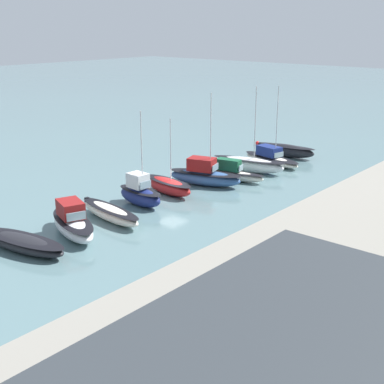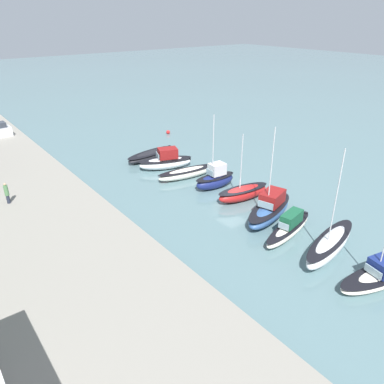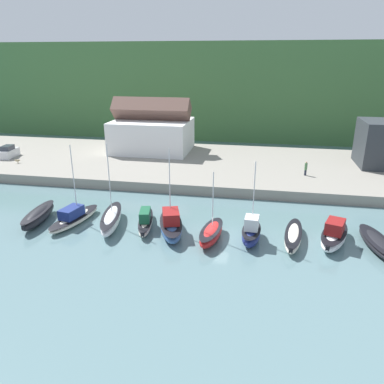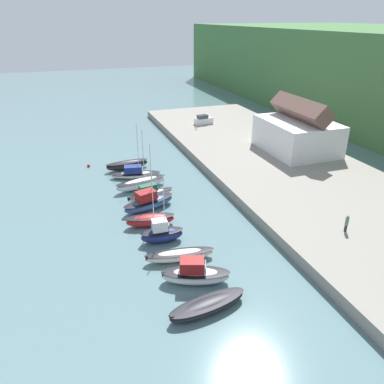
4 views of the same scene
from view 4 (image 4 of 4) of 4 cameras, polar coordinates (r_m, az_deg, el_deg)
ground_plane at (r=48.24m, az=-5.08°, el=-5.19°), size 320.00×320.00×0.00m
quay_promenade at (r=58.37m, az=19.39°, el=-0.15°), size 113.60×26.15×1.45m
harbor_clubhouse at (r=72.11m, az=15.74°, el=8.70°), size 14.31×11.03×9.92m
moored_boat_0 at (r=66.34m, az=-9.82°, el=4.11°), size 2.70×7.70×1.57m
moored_boat_1 at (r=62.66m, az=-8.65°, el=2.82°), size 3.84×8.44×9.10m
moored_boat_2 at (r=58.46m, az=-7.76°, el=1.33°), size 3.67×8.56×9.41m
moored_boat_3 at (r=55.11m, az=-6.43°, el=-0.23°), size 2.95×7.47×2.22m
moored_boat_4 at (r=52.04m, az=-6.66°, el=-1.55°), size 4.54×8.03×9.34m
moored_boat_5 at (r=48.08m, az=-6.37°, el=-4.26°), size 2.69×6.43×7.38m
moored_boat_6 at (r=44.54m, az=-4.65°, el=-6.31°), size 2.23×5.22×8.58m
moored_boat_7 at (r=41.52m, az=-1.91°, el=-9.61°), size 2.69×7.87×1.20m
moored_boat_8 at (r=38.28m, az=0.44°, el=-12.39°), size 4.49×7.28×2.70m
moored_boat_9 at (r=35.48m, az=2.38°, el=-16.88°), size 3.40×8.03×1.09m
parked_car_1 at (r=88.55m, az=1.75°, el=10.89°), size 2.29×4.38×2.16m
person_on_quay at (r=47.18m, az=22.50°, el=-4.40°), size 0.40×0.40×2.14m
dog_on_quay at (r=84.14m, az=0.61°, el=9.80°), size 0.78×0.77×0.68m
mooring_buoy_0 at (r=69.09m, az=-15.48°, el=3.91°), size 0.52×0.52×0.52m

